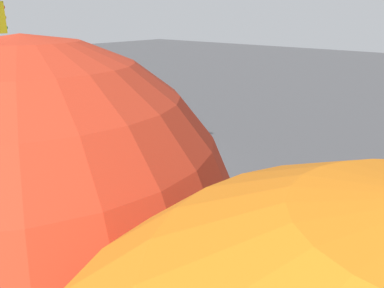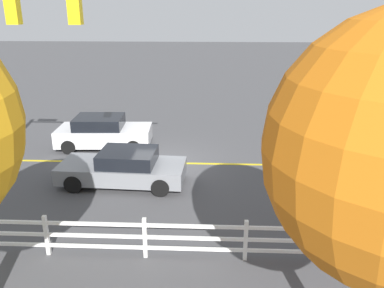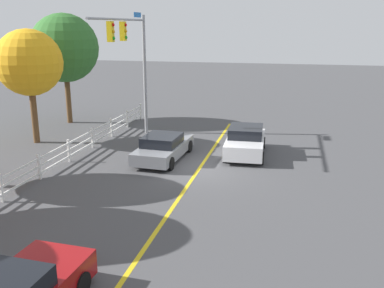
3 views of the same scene
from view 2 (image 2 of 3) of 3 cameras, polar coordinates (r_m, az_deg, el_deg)
ground_plane at (r=16.65m, az=-4.54°, el=-2.76°), size 120.00×120.00×0.00m
lane_center_stripe at (r=16.64m, az=9.28°, el=-2.96°), size 28.00×0.16×0.01m
car_0 at (r=14.68m, az=-9.87°, el=-3.43°), size 4.66×2.14×1.31m
car_1 at (r=18.68m, az=-12.72°, el=1.66°), size 4.34×2.17×1.48m
white_rail_fence at (r=10.45m, az=7.79°, el=-13.57°), size 26.10×0.10×1.15m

